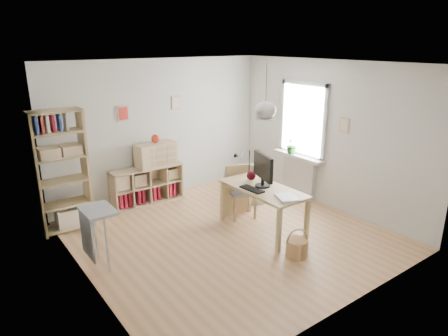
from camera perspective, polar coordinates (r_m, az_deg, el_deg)
ground at (r=6.55m, az=0.86°, el=-9.60°), size 4.50×4.50×0.00m
room_shell at (r=6.13m, az=5.95°, el=8.21°), size 4.50×4.50×4.50m
window_unit at (r=7.90m, az=11.28°, el=6.78°), size 0.07×1.16×1.46m
radiator at (r=8.17m, az=10.63°, el=-1.18°), size 0.10×0.80×0.80m
windowsill at (r=8.01m, az=10.56°, el=1.66°), size 0.22×1.20×0.06m
desk at (r=6.49m, az=5.57°, el=-3.57°), size 0.70×1.50×0.75m
cube_shelf at (r=7.85m, az=-11.14°, el=-2.78°), size 1.40×0.38×0.72m
tall_bookshelf at (r=6.87m, az=-22.33°, el=0.16°), size 0.80×0.38×2.00m
side_table at (r=5.70m, az=-18.08°, el=-7.44°), size 0.40×0.55×0.85m
chair at (r=7.09m, az=2.37°, el=-2.87°), size 0.57×0.57×0.90m
wicker_basket at (r=6.00m, az=10.33°, el=-11.09°), size 0.32×0.32×0.44m
storage_chest at (r=7.81m, az=2.93°, el=-3.20°), size 0.85×0.90×0.67m
monitor at (r=6.41m, az=5.60°, el=-0.09°), size 0.25×0.61×0.54m
keyboard at (r=6.34m, az=4.02°, el=-3.03°), size 0.19×0.44×0.02m
task_lamp at (r=6.83m, az=2.60°, el=1.19°), size 0.43×0.16×0.46m
yarn_ball at (r=6.77m, az=3.91°, el=-1.08°), size 0.16×0.16×0.16m
paper_tray at (r=6.05m, az=8.97°, el=-4.20°), size 0.38×0.42×0.03m
drawer_chest at (r=7.71m, az=-9.72°, el=1.94°), size 0.78×0.39×0.44m
red_vase at (r=7.64m, az=-9.82°, el=4.14°), size 0.14×0.14×0.17m
potted_plant at (r=8.04m, az=9.73°, el=3.32°), size 0.40×0.37×0.36m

